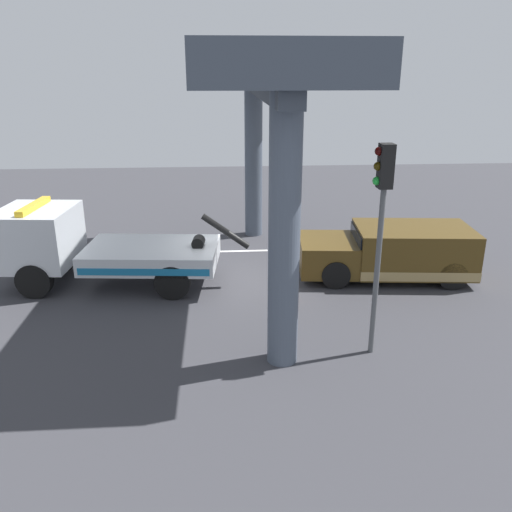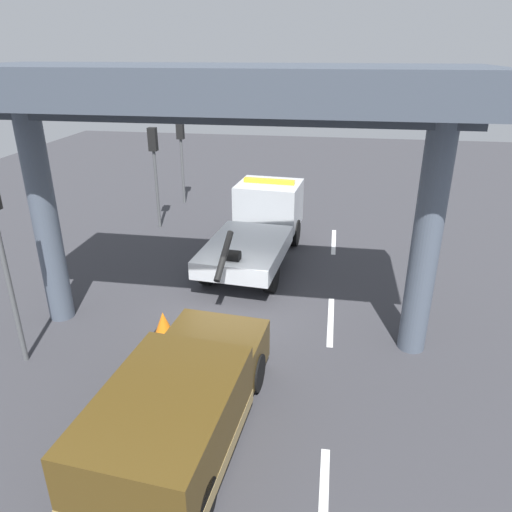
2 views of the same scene
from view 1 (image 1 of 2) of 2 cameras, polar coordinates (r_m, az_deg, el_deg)
ground_plane at (r=16.13m, az=-2.46°, el=-2.81°), size 60.00×40.00×0.10m
lane_stripe_west at (r=19.71m, az=15.00°, el=0.91°), size 2.60×0.16×0.01m
lane_stripe_mid at (r=18.66m, az=-2.72°, el=0.52°), size 2.60×0.16×0.01m
lane_stripe_east at (r=19.49m, az=-20.63°, el=0.09°), size 2.60×0.16×0.01m
tow_truck_white at (r=16.25m, az=-17.93°, el=1.09°), size 7.33×2.92×2.46m
towed_van_green at (r=16.69m, az=14.66°, el=0.36°), size 5.37×2.63×1.58m
overpass_structure at (r=14.97m, az=0.98°, el=18.32°), size 3.60×11.48×6.61m
traffic_light_near at (r=11.23m, az=13.45°, el=5.22°), size 0.39×0.32×4.70m
traffic_cone_orange at (r=14.60m, az=2.99°, el=-3.80°), size 0.53×0.53×0.64m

